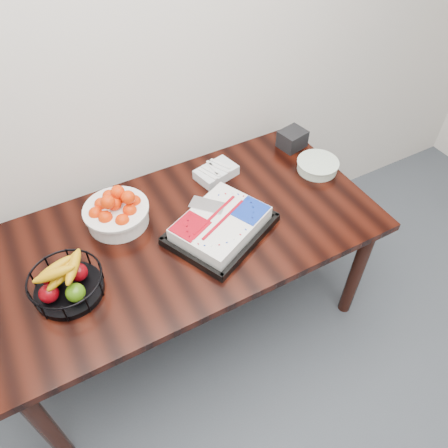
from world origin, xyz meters
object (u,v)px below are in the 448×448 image
cake_tray (221,225)px  napkin_box (292,139)px  table (184,243)px  fruit_basket (66,283)px  tangerine_bowl (116,210)px  plate_stack (317,166)px

cake_tray → napkin_box: napkin_box is taller
table → fruit_basket: fruit_basket is taller
napkin_box → tangerine_bowl: bearing=-174.9°
table → plate_stack: plate_stack is taller
tangerine_bowl → fruit_basket: tangerine_bowl is taller
tangerine_bowl → fruit_basket: bearing=-137.6°
fruit_basket → plate_stack: bearing=5.9°
tangerine_bowl → napkin_box: (1.03, 0.09, -0.03)m
tangerine_bowl → plate_stack: tangerine_bowl is taller
cake_tray → tangerine_bowl: tangerine_bowl is taller
fruit_basket → cake_tray: bearing=-0.4°
table → cake_tray: (0.15, -0.09, 0.13)m
tangerine_bowl → fruit_basket: size_ratio=1.02×
fruit_basket → plate_stack: 1.35m
fruit_basket → plate_stack: size_ratio=1.35×
cake_tray → table: bearing=149.2°
tangerine_bowl → cake_tray: bearing=-36.3°
plate_stack → napkin_box: (0.00, 0.23, 0.02)m
table → cake_tray: size_ratio=3.24×
cake_tray → fruit_basket: 0.69m
table → fruit_basket: bearing=-171.2°
table → tangerine_bowl: (-0.23, 0.19, 0.17)m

